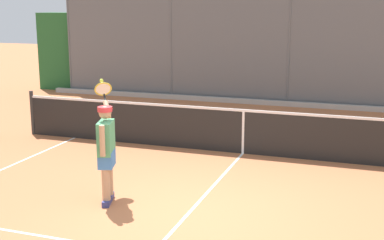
# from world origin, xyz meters

# --- Properties ---
(ground_plane) EXTENTS (60.00, 60.00, 0.00)m
(ground_plane) POSITION_xyz_m (0.00, 0.00, 0.00)
(ground_plane) COLOR #B76B42
(fence_backdrop) EXTENTS (18.72, 1.37, 3.36)m
(fence_backdrop) POSITION_xyz_m (-0.00, -10.07, 1.41)
(fence_backdrop) COLOR #565B60
(fence_backdrop) RESTS_ON ground
(tennis_net) EXTENTS (10.62, 0.09, 1.07)m
(tennis_net) POSITION_xyz_m (0.00, -3.55, 0.49)
(tennis_net) COLOR #2D2D2D
(tennis_net) RESTS_ON ground
(tennis_player) EXTENTS (0.76, 1.21, 1.86)m
(tennis_player) POSITION_xyz_m (1.38, -0.12, 0.90)
(tennis_player) COLOR navy
(tennis_player) RESTS_ON ground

